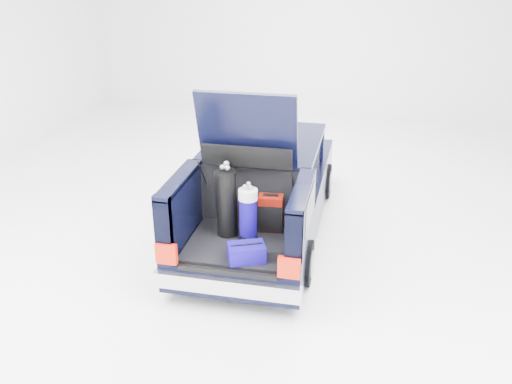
% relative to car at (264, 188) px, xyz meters
% --- Properties ---
extents(ground, '(14.00, 14.00, 0.00)m').
position_rel_car_xyz_m(ground, '(0.00, -0.11, -0.67)').
color(ground, white).
rests_on(ground, ground).
extents(car, '(1.87, 4.65, 2.47)m').
position_rel_car_xyz_m(car, '(0.00, 0.00, 0.00)').
color(car, black).
rests_on(car, ground).
extents(red_suitcase, '(0.33, 0.23, 0.53)m').
position_rel_car_xyz_m(red_suitcase, '(0.32, -1.19, 0.18)').
color(red_suitcase, '#6A0B03').
rests_on(red_suitcase, car).
extents(black_golf_bag, '(0.38, 0.40, 1.00)m').
position_rel_car_xyz_m(black_golf_bag, '(-0.22, -1.42, 0.38)').
color(black_golf_bag, black).
rests_on(black_golf_bag, car).
extents(blue_golf_bag, '(0.29, 0.29, 0.81)m').
position_rel_car_xyz_m(blue_golf_bag, '(0.10, -1.53, 0.29)').
color(blue_golf_bag, black).
rests_on(blue_golf_bag, car).
extents(blue_duffel, '(0.51, 0.43, 0.23)m').
position_rel_car_xyz_m(blue_duffel, '(0.18, -2.01, 0.03)').
color(blue_duffel, '#0F046D').
rests_on(blue_duffel, car).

